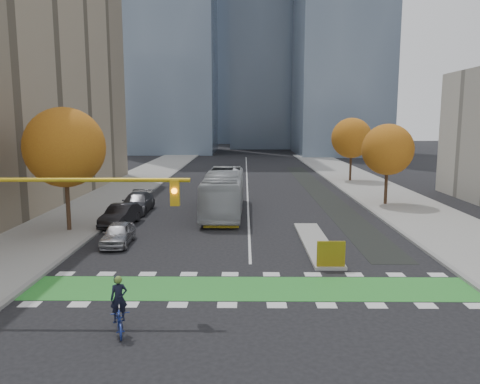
{
  "coord_description": "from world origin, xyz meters",
  "views": [
    {
      "loc": [
        -0.31,
        -18.32,
        7.4
      ],
      "look_at": [
        -0.58,
        10.09,
        3.0
      ],
      "focal_mm": 35.0,
      "sensor_mm": 36.0,
      "label": 1
    }
  ],
  "objects_px": {
    "traffic_signal_west": "(49,207)",
    "parked_car_a": "(118,234)",
    "hazard_board": "(331,254)",
    "parked_car_b": "(121,215)",
    "tree_west": "(65,147)",
    "bus": "(224,192)",
    "parked_car_c": "(137,203)",
    "tree_east_far": "(352,138)",
    "tree_east_near": "(388,150)",
    "cyclist": "(120,314)"
  },
  "relations": [
    {
      "from": "bus",
      "to": "cyclist",
      "type": "bearing_deg",
      "value": -96.53
    },
    {
      "from": "hazard_board",
      "to": "tree_west",
      "type": "distance_m",
      "value": 18.44
    },
    {
      "from": "tree_east_far",
      "to": "bus",
      "type": "distance_m",
      "value": 24.57
    },
    {
      "from": "bus",
      "to": "traffic_signal_west",
      "type": "bearing_deg",
      "value": -106.8
    },
    {
      "from": "tree_east_near",
      "to": "bus",
      "type": "distance_m",
      "value": 14.74
    },
    {
      "from": "hazard_board",
      "to": "tree_east_far",
      "type": "distance_m",
      "value": 35.13
    },
    {
      "from": "cyclist",
      "to": "parked_car_a",
      "type": "bearing_deg",
      "value": 86.99
    },
    {
      "from": "tree_east_near",
      "to": "bus",
      "type": "bearing_deg",
      "value": -165.71
    },
    {
      "from": "bus",
      "to": "parked_car_c",
      "type": "distance_m",
      "value": 7.12
    },
    {
      "from": "tree_east_near",
      "to": "parked_car_b",
      "type": "height_order",
      "value": "tree_east_near"
    },
    {
      "from": "tree_west",
      "to": "parked_car_c",
      "type": "height_order",
      "value": "tree_west"
    },
    {
      "from": "tree_west",
      "to": "parked_car_b",
      "type": "distance_m",
      "value": 5.98
    },
    {
      "from": "parked_car_a",
      "to": "parked_car_c",
      "type": "bearing_deg",
      "value": 94.55
    },
    {
      "from": "cyclist",
      "to": "parked_car_b",
      "type": "bearing_deg",
      "value": 86.25
    },
    {
      "from": "tree_east_near",
      "to": "bus",
      "type": "height_order",
      "value": "tree_east_near"
    },
    {
      "from": "tree_east_far",
      "to": "parked_car_b",
      "type": "height_order",
      "value": "tree_east_far"
    },
    {
      "from": "hazard_board",
      "to": "parked_car_b",
      "type": "relative_size",
      "value": 0.31
    },
    {
      "from": "tree_east_far",
      "to": "parked_car_a",
      "type": "height_order",
      "value": "tree_east_far"
    },
    {
      "from": "cyclist",
      "to": "bus",
      "type": "distance_m",
      "value": 21.55
    },
    {
      "from": "bus",
      "to": "parked_car_b",
      "type": "distance_m",
      "value": 8.5
    },
    {
      "from": "tree_east_far",
      "to": "parked_car_c",
      "type": "distance_m",
      "value": 29.18
    },
    {
      "from": "hazard_board",
      "to": "tree_east_near",
      "type": "xyz_separation_m",
      "value": [
        8.0,
        17.8,
        4.06
      ]
    },
    {
      "from": "traffic_signal_west",
      "to": "cyclist",
      "type": "bearing_deg",
      "value": -36.3
    },
    {
      "from": "parked_car_c",
      "to": "hazard_board",
      "type": "bearing_deg",
      "value": -47.86
    },
    {
      "from": "tree_east_near",
      "to": "parked_car_b",
      "type": "relative_size",
      "value": 1.55
    },
    {
      "from": "tree_west",
      "to": "tree_east_far",
      "type": "xyz_separation_m",
      "value": [
        24.5,
        26.0,
        -0.38
      ]
    },
    {
      "from": "bus",
      "to": "parked_car_a",
      "type": "bearing_deg",
      "value": -120.75
    },
    {
      "from": "tree_east_near",
      "to": "traffic_signal_west",
      "type": "bearing_deg",
      "value": -131.52
    },
    {
      "from": "parked_car_a",
      "to": "parked_car_c",
      "type": "distance_m",
      "value": 10.06
    },
    {
      "from": "tree_east_far",
      "to": "cyclist",
      "type": "distance_m",
      "value": 44.6
    },
    {
      "from": "hazard_board",
      "to": "parked_car_b",
      "type": "height_order",
      "value": "parked_car_b"
    },
    {
      "from": "traffic_signal_west",
      "to": "parked_car_a",
      "type": "distance_m",
      "value": 9.88
    },
    {
      "from": "hazard_board",
      "to": "traffic_signal_west",
      "type": "distance_m",
      "value": 13.23
    },
    {
      "from": "tree_east_far",
      "to": "hazard_board",
      "type": "bearing_deg",
      "value": -104.12
    },
    {
      "from": "hazard_board",
      "to": "tree_west",
      "type": "xyz_separation_m",
      "value": [
        -16.0,
        7.8,
        4.82
      ]
    },
    {
      "from": "tree_east_far",
      "to": "bus",
      "type": "relative_size",
      "value": 0.63
    },
    {
      "from": "parked_car_b",
      "to": "parked_car_c",
      "type": "xyz_separation_m",
      "value": [
        0.0,
        5.0,
        0.02
      ]
    },
    {
      "from": "hazard_board",
      "to": "parked_car_c",
      "type": "relative_size",
      "value": 0.26
    },
    {
      "from": "tree_east_far",
      "to": "traffic_signal_west",
      "type": "distance_m",
      "value": 43.61
    },
    {
      "from": "tree_west",
      "to": "parked_car_a",
      "type": "distance_m",
      "value": 7.21
    },
    {
      "from": "tree_west",
      "to": "parked_car_c",
      "type": "bearing_deg",
      "value": 66.13
    },
    {
      "from": "parked_car_b",
      "to": "tree_west",
      "type": "bearing_deg",
      "value": -141.67
    },
    {
      "from": "traffic_signal_west",
      "to": "parked_car_a",
      "type": "bearing_deg",
      "value": 89.59
    },
    {
      "from": "tree_west",
      "to": "cyclist",
      "type": "bearing_deg",
      "value": -63.8
    },
    {
      "from": "tree_east_near",
      "to": "cyclist",
      "type": "bearing_deg",
      "value": -123.78
    },
    {
      "from": "parked_car_c",
      "to": "tree_east_far",
      "type": "bearing_deg",
      "value": 42.21
    },
    {
      "from": "traffic_signal_west",
      "to": "tree_east_near",
      "type": "bearing_deg",
      "value": 48.48
    },
    {
      "from": "cyclist",
      "to": "tree_east_near",
      "type": "bearing_deg",
      "value": 37.91
    },
    {
      "from": "cyclist",
      "to": "parked_car_a",
      "type": "xyz_separation_m",
      "value": [
        -3.2,
        11.69,
        -0.03
      ]
    },
    {
      "from": "hazard_board",
      "to": "parked_car_c",
      "type": "distance_m",
      "value": 19.53
    }
  ]
}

